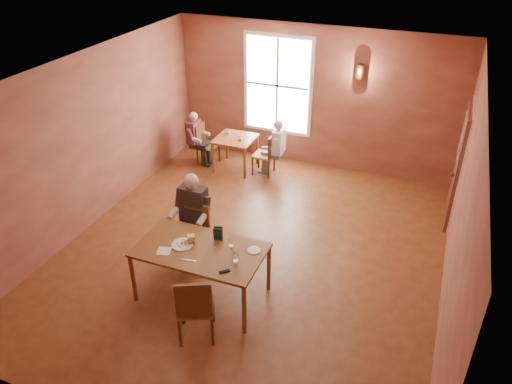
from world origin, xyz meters
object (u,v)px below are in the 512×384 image
at_px(chair_empty, 196,305).
at_px(chair_diner_main, 192,237).
at_px(diner_maroon, 207,139).
at_px(main_table, 202,272).
at_px(second_table, 235,153).
at_px(diner_white, 265,148).
at_px(chair_diner_white, 264,154).
at_px(chair_diner_maroon, 208,144).
at_px(diner_main, 190,227).

bearing_deg(chair_empty, chair_diner_main, 94.79).
distance_m(chair_empty, diner_maroon, 5.09).
height_order(main_table, second_table, main_table).
distance_m(chair_empty, diner_white, 4.69).
xyz_separation_m(second_table, diner_maroon, (-0.68, 0.00, 0.22)).
bearing_deg(diner_maroon, chair_diner_white, 90.00).
distance_m(second_table, diner_white, 0.72).
xyz_separation_m(second_table, chair_diner_white, (0.65, 0.00, 0.09)).
bearing_deg(main_table, diner_maroon, 115.46).
bearing_deg(chair_diner_maroon, diner_main, 22.03).
distance_m(main_table, chair_diner_maroon, 4.31).
relative_size(diner_main, second_table, 1.73).
bearing_deg(chair_diner_maroon, chair_diner_white, 90.00).
bearing_deg(chair_diner_white, second_table, 90.00).
bearing_deg(chair_diner_white, main_table, -172.29).
relative_size(main_table, chair_empty, 1.73).
xyz_separation_m(diner_white, diner_maroon, (-1.36, 0.00, -0.01)).
height_order(main_table, chair_diner_white, chair_diner_white).
distance_m(diner_main, chair_empty, 1.56).
height_order(diner_white, chair_diner_maroon, diner_white).
xyz_separation_m(diner_main, diner_white, (0.00, 3.28, -0.11)).
xyz_separation_m(main_table, chair_diner_main, (-0.50, 0.65, 0.07)).
height_order(second_table, chair_diner_white, chair_diner_white).
height_order(diner_main, chair_diner_maroon, diner_main).
relative_size(diner_white, diner_maroon, 1.02).
relative_size(chair_diner_main, diner_main, 0.70).
bearing_deg(diner_maroon, diner_white, 90.00).
xyz_separation_m(main_table, chair_empty, (0.28, -0.72, 0.10)).
bearing_deg(second_table, diner_maroon, 180.00).
distance_m(chair_diner_main, chair_empty, 1.57).
height_order(diner_white, diner_maroon, diner_white).
bearing_deg(chair_diner_maroon, chair_diner_main, 22.22).
xyz_separation_m(chair_diner_main, chair_diner_maroon, (-1.33, 3.25, -0.04)).
bearing_deg(diner_white, main_table, -172.72).
bearing_deg(diner_maroon, main_table, 25.46).
distance_m(chair_diner_white, chair_diner_maroon, 1.30).
height_order(chair_diner_main, chair_empty, chair_empty).
bearing_deg(diner_white, chair_diner_white, 90.00).
bearing_deg(chair_empty, second_table, 82.57).
bearing_deg(second_table, chair_diner_white, 0.00).
bearing_deg(main_table, chair_diner_maroon, 115.10).
bearing_deg(chair_empty, chair_diner_white, 74.98).
xyz_separation_m(main_table, chair_diner_white, (-0.53, 3.90, 0.03)).
relative_size(main_table, chair_diner_maroon, 2.00).
relative_size(diner_main, diner_maroon, 1.22).
xyz_separation_m(chair_diner_main, diner_white, (0.00, 3.25, 0.09)).
xyz_separation_m(diner_white, chair_diner_maroon, (-1.33, 0.00, -0.14)).
height_order(chair_diner_main, diner_main, diner_main).
height_order(chair_diner_white, diner_white, diner_white).
bearing_deg(chair_empty, diner_white, 74.62).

